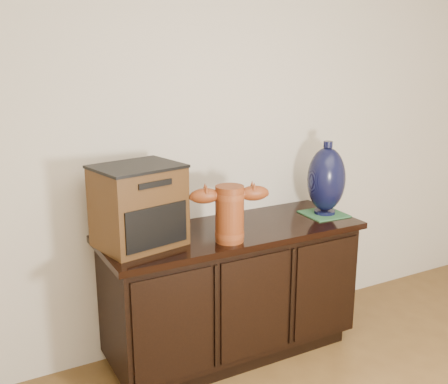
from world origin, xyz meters
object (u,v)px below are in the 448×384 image
lamp_base (326,180)px  spray_can (185,213)px  terracotta_vessel (230,210)px  tv_radio (139,206)px  sideboard (232,290)px

lamp_base → spray_can: 0.86m
terracotta_vessel → lamp_base: size_ratio=0.95×
lamp_base → spray_can: (-0.83, 0.18, -0.13)m
spray_can → tv_radio: bearing=-155.3°
terracotta_vessel → tv_radio: bearing=174.5°
sideboard → lamp_base: lamp_base is taller
sideboard → lamp_base: bearing=-2.9°
tv_radio → spray_can: (0.31, 0.14, -0.12)m
terracotta_vessel → tv_radio: 0.46m
terracotta_vessel → tv_radio: (-0.42, 0.17, 0.04)m
spray_can → terracotta_vessel: bearing=-70.9°
lamp_base → spray_can: size_ratio=2.55×
tv_radio → lamp_base: (1.14, -0.04, 0.01)m
sideboard → lamp_base: size_ratio=3.36×
tv_radio → lamp_base: size_ratio=1.07×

